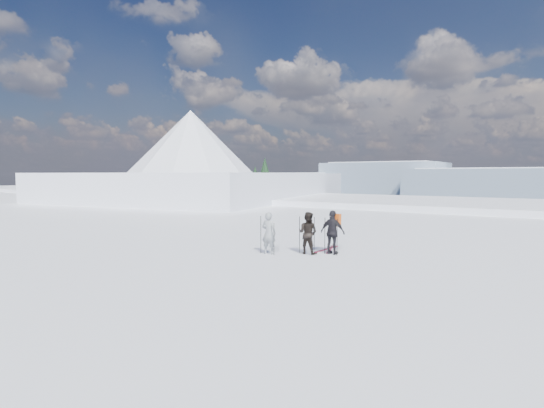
{
  "coord_description": "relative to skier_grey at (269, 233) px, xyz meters",
  "views": [
    {
      "loc": [
        6.93,
        -10.13,
        2.85
      ],
      "look_at": [
        -1.94,
        3.0,
        1.74
      ],
      "focal_mm": 28.0,
      "sensor_mm": 36.0,
      "label": 1
    }
  ],
  "objects": [
    {
      "name": "lake_basin",
      "position": [
        1.61,
        27.71,
        -7.25
      ],
      "size": [
        820.0,
        820.0,
        71.62
      ],
      "color": "white",
      "rests_on": "ground"
    },
    {
      "name": "near_ridge",
      "position": [
        -24.95,
        27.05,
        -4.23
      ],
      "size": [
        31.37,
        35.68,
        25.62
      ],
      "color": "white",
      "rests_on": "ground"
    },
    {
      "name": "skier_grey",
      "position": [
        0.0,
        0.0,
        0.0
      ],
      "size": [
        0.58,
        0.41,
        1.51
      ],
      "primitive_type": "imported",
      "rotation": [
        0.0,
        0.0,
        3.24
      ],
      "color": "gray",
      "rests_on": "ground"
    },
    {
      "name": "skier_dark",
      "position": [
        1.16,
        0.79,
        0.0
      ],
      "size": [
        0.77,
        0.62,
        1.51
      ],
      "primitive_type": "imported",
      "rotation": [
        0.0,
        0.0,
        3.2
      ],
      "color": "black",
      "rests_on": "ground"
    },
    {
      "name": "skier_pack",
      "position": [
        1.93,
        1.22,
        0.04
      ],
      "size": [
        0.93,
        0.4,
        1.58
      ],
      "primitive_type": "imported",
      "rotation": [
        0.0,
        0.0,
        3.13
      ],
      "color": "black",
      "rests_on": "ground"
    },
    {
      "name": "backpack",
      "position": [
        1.93,
        1.47,
        1.05
      ],
      "size": [
        0.34,
        0.19,
        0.45
      ],
      "primitive_type": "cube",
      "rotation": [
        0.0,
        0.0,
        3.13
      ],
      "color": "#CD4F13",
      "rests_on": "skier_pack"
    },
    {
      "name": "ski_poles",
      "position": [
        1.03,
        0.6,
        -0.1
      ],
      "size": [
        2.51,
        1.29,
        1.36
      ],
      "color": "black",
      "rests_on": "ground"
    },
    {
      "name": "skis_loose",
      "position": [
        1.39,
        1.98,
        -0.74
      ],
      "size": [
        0.65,
        1.7,
        0.03
      ],
      "color": "black",
      "rests_on": "ground"
    }
  ]
}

